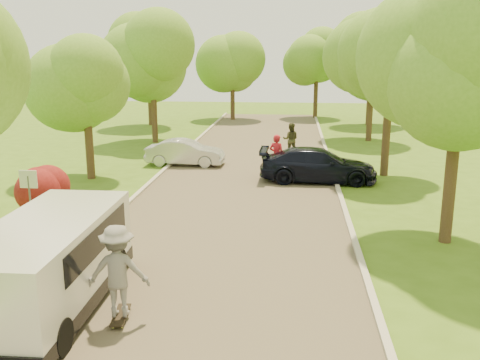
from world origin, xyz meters
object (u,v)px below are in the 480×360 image
at_px(minivan, 49,263).
at_px(silver_sedan, 185,153).
at_px(skateboarder, 118,271).
at_px(person_olive, 291,139).
at_px(person_striped, 277,155).
at_px(longboard, 121,315).
at_px(street_sign, 29,190).
at_px(dark_sedan, 318,165).

height_order(minivan, silver_sedan, minivan).
xyz_separation_m(silver_sedan, skateboarder, (1.80, -16.04, 0.49)).
height_order(silver_sedan, person_olive, person_olive).
height_order(person_striped, person_olive, person_striped).
height_order(silver_sedan, longboard, silver_sedan).
relative_size(minivan, person_striped, 2.85).
bearing_deg(silver_sedan, person_olive, -57.77).
bearing_deg(skateboarder, longboard, 180.00).
bearing_deg(person_striped, street_sign, 74.25).
xyz_separation_m(street_sign, person_striped, (7.19, 9.32, -0.59)).
relative_size(silver_sedan, person_striped, 2.03).
bearing_deg(dark_sedan, skateboarder, 160.88).
xyz_separation_m(street_sign, minivan, (2.60, -4.34, -0.48)).
bearing_deg(dark_sedan, person_striped, 65.26).
bearing_deg(street_sign, longboard, -47.72).
xyz_separation_m(street_sign, person_olive, (7.80, 14.45, -0.66)).
bearing_deg(minivan, skateboarder, -14.04).
distance_m(dark_sedan, skateboarder, 14.00).
distance_m(dark_sedan, person_striped, 2.08).
bearing_deg(longboard, person_striped, -108.88).
distance_m(street_sign, silver_sedan, 11.61).
bearing_deg(person_olive, dark_sedan, 102.51).
xyz_separation_m(minivan, longboard, (1.71, -0.40, -0.97)).
height_order(dark_sedan, person_olive, person_olive).
xyz_separation_m(street_sign, longboard, (4.30, -4.73, -1.45)).
height_order(silver_sedan, skateboarder, skateboarder).
distance_m(street_sign, dark_sedan, 12.40).
distance_m(skateboarder, person_olive, 19.50).
distance_m(silver_sedan, longboard, 16.15).
distance_m(street_sign, longboard, 6.56).
bearing_deg(longboard, person_olive, -107.61).
xyz_separation_m(minivan, dark_sedan, (6.45, 12.77, -0.34)).
bearing_deg(skateboarder, minivan, -20.41).
bearing_deg(person_olive, minivan, 75.29).
xyz_separation_m(street_sign, dark_sedan, (9.05, 8.43, -0.82)).
distance_m(street_sign, minivan, 5.08).
xyz_separation_m(skateboarder, person_striped, (2.88, 14.05, -0.16)).
bearing_deg(person_olive, street_sign, 62.40).
xyz_separation_m(dark_sedan, skateboarder, (-4.75, -13.16, 0.39)).
bearing_deg(skateboarder, street_sign, -55.01).
distance_m(minivan, longboard, 2.00).
bearing_deg(person_striped, longboard, 100.30).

